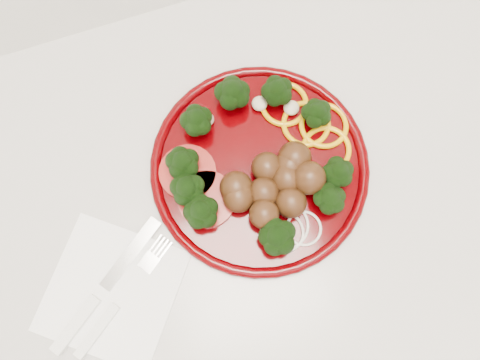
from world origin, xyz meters
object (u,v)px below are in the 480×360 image
object	(u,v)px
napkin	(112,291)
fork	(108,316)
knife	(94,301)
plate	(261,167)

from	to	relation	value
napkin	fork	distance (m)	0.03
napkin	knife	world-z (taller)	knife
napkin	knife	size ratio (longest dim) A/B	0.92
knife	fork	distance (m)	0.03
knife	fork	world-z (taller)	knife
knife	fork	bearing A→B (deg)	-97.00
napkin	fork	size ratio (longest dim) A/B	1.03
plate	napkin	world-z (taller)	plate
plate	fork	bearing A→B (deg)	-154.39
plate	fork	xyz separation A→B (m)	(-0.23, -0.11, -0.01)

